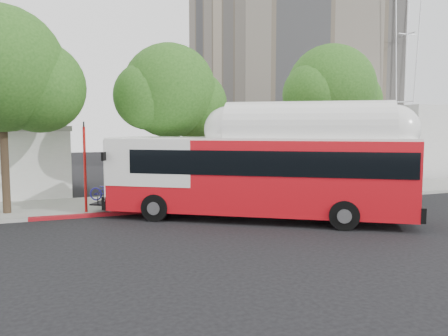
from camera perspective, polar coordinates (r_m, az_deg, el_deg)
The scene contains 10 objects.
ground at distance 18.75m, azimuth 0.36°, elevation -7.51°, with size 120.00×120.00×0.00m, color black.
sidewalk at distance 24.81m, azimuth -5.00°, elevation -4.19°, with size 60.00×5.00×0.15m, color gray.
curb_strip at distance 22.35m, azimuth -3.21°, elevation -5.23°, with size 60.00×0.30×0.15m, color gray.
red_curb_segment at distance 21.67m, azimuth -10.84°, elevation -5.64°, with size 10.00×0.32×0.16m, color maroon.
street_tree_left at distance 22.87m, azimuth -25.92°, elevation 10.92°, with size 6.67×5.80×9.74m.
street_tree_mid at distance 23.95m, azimuth -6.21°, elevation 9.46°, with size 5.75×5.00×8.62m.
street_tree_right at distance 28.02m, azimuth 14.48°, elevation 9.43°, with size 6.21×5.40×9.18m.
apartment_tower at distance 53.05m, azimuth 8.29°, elevation 19.95°, with size 18.00×18.00×37.00m.
transit_bus at distance 19.68m, azimuth 4.54°, elevation -1.04°, with size 13.46×9.80×4.25m.
signal_pole at distance 21.59m, azimuth -17.70°, elevation 0.05°, with size 0.13×0.42×4.43m.
Camera 1 is at (-6.50, -17.09, 4.16)m, focal length 35.00 mm.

